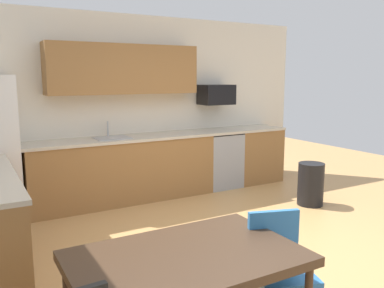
# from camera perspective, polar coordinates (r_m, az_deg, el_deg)

# --- Properties ---
(ground_plane) EXTENTS (12.00, 12.00, 0.00)m
(ground_plane) POSITION_cam_1_polar(r_m,az_deg,el_deg) (4.30, 6.85, -15.22)
(ground_plane) COLOR tan
(wall_back) EXTENTS (5.80, 0.10, 2.70)m
(wall_back) POSITION_cam_1_polar(r_m,az_deg,el_deg) (6.25, -7.54, 5.34)
(wall_back) COLOR silver
(wall_back) RESTS_ON ground
(cabinet_run_back) EXTENTS (2.70, 0.60, 0.90)m
(cabinet_run_back) POSITION_cam_1_polar(r_m,az_deg,el_deg) (5.92, -9.65, -3.76)
(cabinet_run_back) COLOR olive
(cabinet_run_back) RESTS_ON ground
(cabinet_run_back_right) EXTENTS (0.85, 0.60, 0.90)m
(cabinet_run_back_right) POSITION_cam_1_polar(r_m,az_deg,el_deg) (7.07, 8.74, -1.57)
(cabinet_run_back_right) COLOR olive
(cabinet_run_back_right) RESTS_ON ground
(countertop_back) EXTENTS (4.80, 0.64, 0.04)m
(countertop_back) POSITION_cam_1_polar(r_m,az_deg,el_deg) (5.98, -6.18, 1.03)
(countertop_back) COLOR beige
(countertop_back) RESTS_ON cabinet_run_back
(upper_cabinets_back) EXTENTS (2.20, 0.34, 0.70)m
(upper_cabinets_back) POSITION_cam_1_polar(r_m,az_deg,el_deg) (5.92, -9.57, 10.39)
(upper_cabinets_back) COLOR olive
(oven_range) EXTENTS (0.60, 0.60, 0.91)m
(oven_range) POSITION_cam_1_polar(r_m,az_deg,el_deg) (6.65, 3.84, -2.14)
(oven_range) COLOR #999BA0
(oven_range) RESTS_ON ground
(microwave) EXTENTS (0.54, 0.36, 0.32)m
(microwave) POSITION_cam_1_polar(r_m,az_deg,el_deg) (6.60, 3.46, 6.99)
(microwave) COLOR black
(sink_basin) EXTENTS (0.48, 0.40, 0.14)m
(sink_basin) POSITION_cam_1_polar(r_m,az_deg,el_deg) (5.79, -11.23, 0.23)
(sink_basin) COLOR #A5A8AD
(sink_basin) RESTS_ON countertop_back
(sink_faucet) EXTENTS (0.02, 0.02, 0.24)m
(sink_faucet) POSITION_cam_1_polar(r_m,az_deg,el_deg) (5.93, -11.84, 1.99)
(sink_faucet) COLOR #B2B5BA
(sink_faucet) RESTS_ON countertop_back
(dining_table) EXTENTS (1.40, 0.90, 0.73)m
(dining_table) POSITION_cam_1_polar(r_m,az_deg,el_deg) (2.57, -0.78, -16.51)
(dining_table) COLOR #422D1E
(dining_table) RESTS_ON ground
(chair_near_table) EXTENTS (0.50, 0.50, 0.85)m
(chair_near_table) POSITION_cam_1_polar(r_m,az_deg,el_deg) (3.00, 12.17, -16.16)
(chair_near_table) COLOR #2D72B7
(chair_near_table) RESTS_ON ground
(trash_bin) EXTENTS (0.36, 0.36, 0.60)m
(trash_bin) POSITION_cam_1_polar(r_m,az_deg,el_deg) (5.94, 16.46, -5.46)
(trash_bin) COLOR black
(trash_bin) RESTS_ON ground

